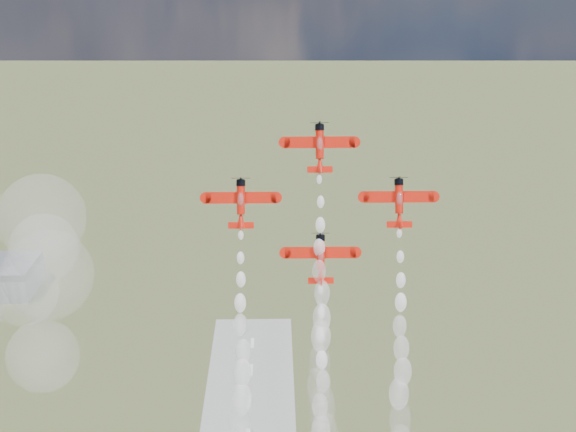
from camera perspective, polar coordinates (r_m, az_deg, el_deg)
The scene contains 5 objects.
plane_lead at distance 150.51m, azimuth 2.27°, elevation 4.94°, with size 13.20×5.97×9.01m.
plane_left at distance 149.47m, azimuth -3.37°, elevation 0.97°, with size 13.20×5.97×9.01m.
plane_right at distance 151.15m, azimuth 7.90°, elevation 1.02°, with size 13.20×5.97×9.01m.
plane_slot at distance 149.37m, azimuth 2.33°, elevation -2.96°, with size 13.20×5.97×9.01m.
smoke_trail_lead at distance 151.38m, azimuth 2.38°, elevation -11.41°, with size 5.66×20.05×47.07m.
Camera 1 is at (8.70, -140.68, 145.07)m, focal length 50.00 mm.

